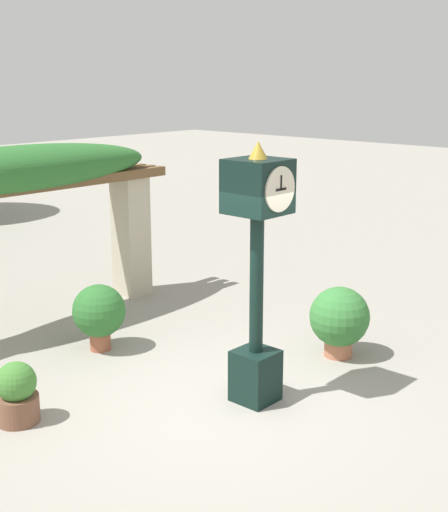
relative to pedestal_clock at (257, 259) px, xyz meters
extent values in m
plane|color=gray|center=(-0.34, 0.24, -1.73)|extent=(60.00, 60.00, 0.00)
cube|color=black|center=(0.00, 0.00, -1.42)|extent=(0.46, 0.46, 0.62)
cylinder|color=black|center=(0.00, 0.00, -0.31)|extent=(0.16, 0.16, 1.59)
cylinder|color=gold|center=(0.00, 0.00, 0.50)|extent=(0.25, 0.25, 0.04)
cube|color=black|center=(0.00, 0.00, 0.82)|extent=(0.60, 0.60, 0.60)
cylinder|color=beige|center=(0.00, -0.31, 0.82)|extent=(0.49, 0.02, 0.49)
cylinder|color=beige|center=(0.00, 0.31, 0.82)|extent=(0.49, 0.02, 0.49)
cube|color=black|center=(0.00, -0.33, 0.82)|extent=(0.17, 0.01, 0.02)
cube|color=black|center=(0.00, -0.33, 0.90)|extent=(0.02, 0.01, 0.16)
cone|color=gold|center=(0.00, 0.00, 1.22)|extent=(0.21, 0.21, 0.19)
cube|color=#BCB299|center=(1.80, 4.30, -0.70)|extent=(0.49, 0.49, 2.06)
cube|color=brown|center=(-0.34, 4.06, 0.41)|extent=(5.37, 0.14, 0.15)
cube|color=brown|center=(-0.34, 4.30, 0.41)|extent=(5.37, 0.14, 0.15)
cube|color=brown|center=(-0.34, 4.54, 0.41)|extent=(5.37, 0.14, 0.15)
ellipsoid|color=#2D6B2D|center=(-0.34, 4.30, 0.66)|extent=(4.78, 1.09, 0.70)
cylinder|color=#9E563D|center=(-0.23, 2.63, -1.58)|extent=(0.29, 0.29, 0.30)
sphere|color=#2D6B2D|center=(-0.23, 2.63, -1.16)|extent=(0.74, 0.74, 0.74)
cylinder|color=#B26B4C|center=(1.81, 0.03, -1.60)|extent=(0.38, 0.38, 0.26)
sphere|color=#387A38|center=(1.81, 0.03, -1.16)|extent=(0.82, 0.82, 0.82)
cylinder|color=brown|center=(-2.19, 1.59, -1.57)|extent=(0.47, 0.47, 0.31)
sphere|color=#427F33|center=(-2.19, 1.59, -1.25)|extent=(0.45, 0.45, 0.45)
camera|label=1|loc=(-5.99, -4.94, 2.02)|focal=50.00mm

